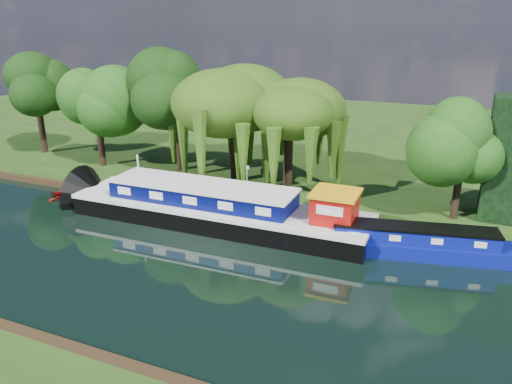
% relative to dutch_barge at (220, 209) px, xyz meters
% --- Properties ---
extents(ground, '(120.00, 120.00, 0.00)m').
position_rel_dutch_barge_xyz_m(ground, '(-0.34, -6.47, -1.07)').
color(ground, black).
extents(far_bank, '(120.00, 52.00, 0.45)m').
position_rel_dutch_barge_xyz_m(far_bank, '(-0.34, 27.53, -0.84)').
color(far_bank, '#1A380F').
rests_on(far_bank, ground).
extents(dutch_barge, '(20.44, 4.96, 4.30)m').
position_rel_dutch_barge_xyz_m(dutch_barge, '(0.00, 0.00, 0.00)').
color(dutch_barge, black).
rests_on(dutch_barge, ground).
extents(narrowboat, '(13.10, 4.81, 1.89)m').
position_rel_dutch_barge_xyz_m(narrowboat, '(12.36, 0.38, -0.39)').
color(narrowboat, navy).
rests_on(narrowboat, ground).
extents(red_dinghy, '(3.58, 2.79, 0.68)m').
position_rel_dutch_barge_xyz_m(red_dinghy, '(-12.56, -0.29, -1.07)').
color(red_dinghy, '#970E0B').
rests_on(red_dinghy, ground).
extents(willow_left, '(7.30, 7.30, 8.74)m').
position_rel_dutch_barge_xyz_m(willow_left, '(-2.56, 7.61, 5.74)').
color(willow_left, black).
rests_on(willow_left, far_bank).
extents(willow_right, '(6.21, 6.21, 7.57)m').
position_rel_dutch_barge_xyz_m(willow_right, '(2.23, 6.92, 4.90)').
color(willow_right, black).
rests_on(willow_right, far_bank).
extents(tree_far_left, '(5.27, 5.27, 8.49)m').
position_rel_dutch_barge_xyz_m(tree_far_left, '(-15.51, 7.01, 5.20)').
color(tree_far_left, black).
rests_on(tree_far_left, far_bank).
extents(tree_far_back, '(5.15, 5.15, 8.65)m').
position_rel_dutch_barge_xyz_m(tree_far_back, '(-23.97, 8.50, 5.42)').
color(tree_far_back, black).
rests_on(tree_far_back, far_bank).
extents(tree_far_mid, '(5.76, 5.76, 9.42)m').
position_rel_dutch_barge_xyz_m(tree_far_mid, '(-8.34, 8.67, 5.87)').
color(tree_far_mid, black).
rests_on(tree_far_mid, far_bank).
extents(tree_far_right, '(4.17, 4.17, 6.82)m').
position_rel_dutch_barge_xyz_m(tree_far_right, '(14.24, 6.10, 4.09)').
color(tree_far_right, black).
rests_on(tree_far_right, far_bank).
extents(lamppost, '(0.36, 0.36, 2.56)m').
position_rel_dutch_barge_xyz_m(lamppost, '(0.16, 4.03, 1.35)').
color(lamppost, silver).
rests_on(lamppost, far_bank).
extents(mooring_posts, '(19.16, 0.16, 1.00)m').
position_rel_dutch_barge_xyz_m(mooring_posts, '(-0.84, 1.93, -0.12)').
color(mooring_posts, silver).
rests_on(mooring_posts, far_bank).
extents(reeds_near, '(33.70, 1.50, 1.10)m').
position_rel_dutch_barge_xyz_m(reeds_near, '(6.53, -14.04, -0.52)').
color(reeds_near, '#214D14').
rests_on(reeds_near, ground).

